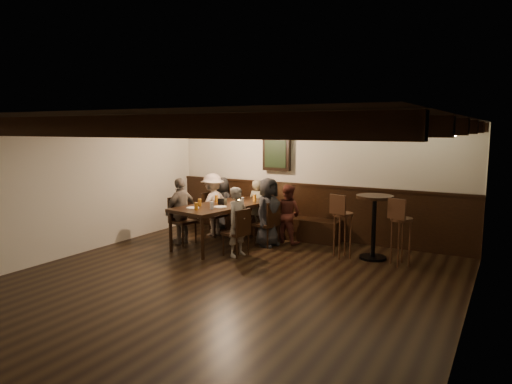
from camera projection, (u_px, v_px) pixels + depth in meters
The scene contains 27 objects.
room at pixel (272, 194), 8.58m from camera, with size 7.00×7.00×7.00m.
dining_table at pixel (224, 208), 8.98m from camera, with size 1.31×2.29×0.81m.
chair_left_near at pixel (214, 222), 9.84m from camera, with size 0.48×0.48×0.92m.
chair_left_far at pixel (183, 229), 9.14m from camera, with size 0.49×0.49×0.93m.
chair_right_near at pixel (267, 232), 8.95m from camera, with size 0.47×0.47×0.89m.
chair_right_far at pixel (237, 241), 8.25m from camera, with size 0.45×0.45×0.87m.
person_bench_left at pixel (222, 204), 10.25m from camera, with size 0.59×0.38×1.21m, color #252527.
person_bench_centre at pixel (257, 207), 9.81m from camera, with size 0.44×0.29×1.20m, color gray.
person_bench_right at pixel (288, 214), 9.14m from camera, with size 0.58×0.45×1.19m, color maroon.
person_left_near at pixel (213, 204), 9.80m from camera, with size 0.86×0.50×1.34m, color #B7A49A.
person_left_far at pixel (181, 211), 9.11m from camera, with size 0.77×0.32×1.32m, color slate.
person_right_near at pixel (268, 212), 8.87m from camera, with size 0.66×0.43×1.35m, color black.
person_right_far at pixel (238, 222), 8.18m from camera, with size 0.46×0.30×1.26m, color gray.
pint_a at pixel (237, 195), 9.67m from camera, with size 0.07×0.07×0.14m, color #BF7219.
pint_b at pixel (255, 198), 9.31m from camera, with size 0.07×0.07×0.14m, color #BF7219.
pint_c at pixel (216, 199), 9.22m from camera, with size 0.07×0.07×0.14m, color #BF7219.
pint_d at pixel (242, 201), 8.93m from camera, with size 0.07×0.07×0.14m, color silver.
pint_e at pixel (200, 202), 8.75m from camera, with size 0.07×0.07×0.14m, color #BF7219.
pint_f at pixel (212, 205), 8.41m from camera, with size 0.07×0.07×0.14m, color silver.
pint_g at pixel (196, 206), 8.31m from camera, with size 0.07×0.07×0.14m, color #BF7219.
plate_near at pixel (193, 208), 8.52m from camera, with size 0.24×0.24×0.01m, color white.
plate_far at pixel (220, 207), 8.62m from camera, with size 0.24×0.24×0.01m, color white.
condiment_caddy at pixel (222, 202), 8.92m from camera, with size 0.15×0.10×0.12m, color black.
candle at pixel (239, 202), 9.12m from camera, with size 0.05×0.05×0.05m, color beige.
high_top_table at pixel (374, 217), 7.99m from camera, with size 0.64×0.64×1.14m.
bar_stool_left at pixel (342, 234), 8.10m from camera, with size 0.39×0.40×1.15m.
bar_stool_right at pixel (400, 240), 7.65m from camera, with size 0.39×0.41×1.15m.
Camera 1 is at (3.64, -5.32, 2.30)m, focal length 32.00 mm.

